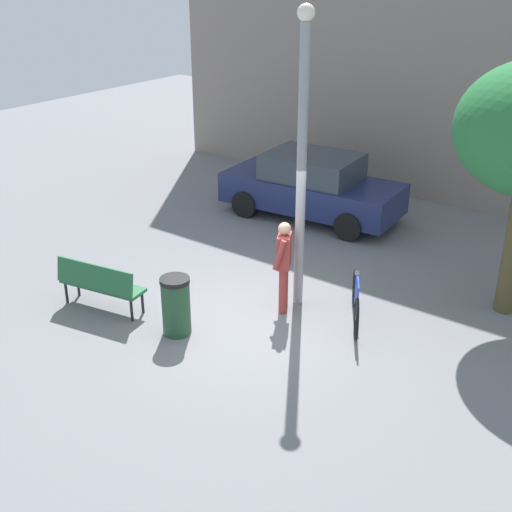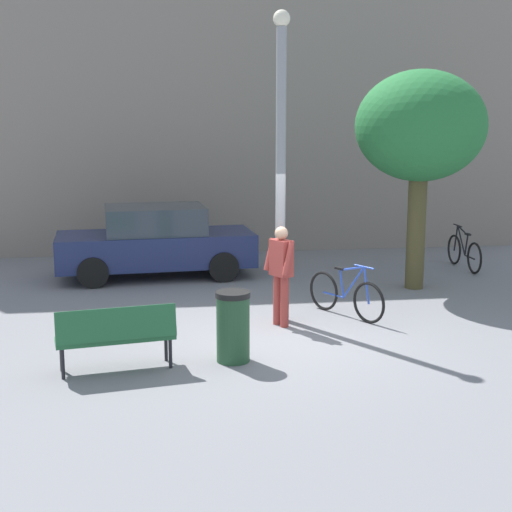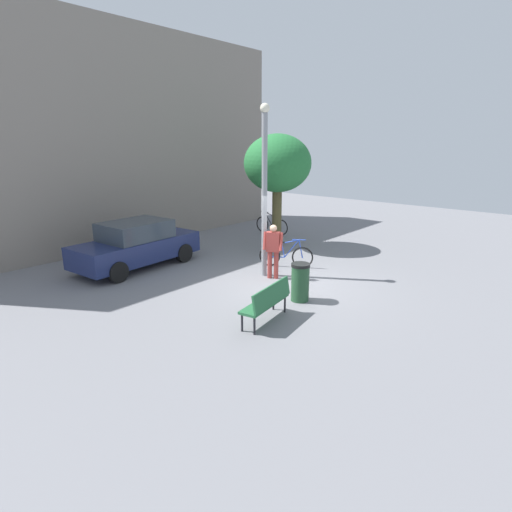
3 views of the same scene
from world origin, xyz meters
name	(u,v)px [view 1 (image 1 of 3)]	position (x,y,z in m)	size (l,w,h in m)	color
ground_plane	(248,322)	(0.00, 0.00, 0.00)	(36.00, 36.00, 0.00)	slate
building_facade	(462,25)	(0.00, 8.59, 4.18)	(15.71, 2.00, 8.36)	gray
lamppost	(302,153)	(0.30, 1.11, 2.78)	(0.28, 0.28, 5.11)	gray
person_by_lamppost	(284,261)	(0.24, 0.71, 0.97)	(0.47, 0.63, 1.67)	#9E3833
park_bench	(99,282)	(-2.35, -1.20, 0.55)	(1.66, 0.74, 0.92)	#236038
bicycle_blue	(356,301)	(1.46, 1.11, 0.38)	(0.95, 1.59, 0.97)	black
parked_car_navy	(312,186)	(-1.79, 4.87, 0.77)	(4.32, 2.07, 1.55)	navy
trash_bin	(176,306)	(-0.74, -0.98, 0.51)	(0.49, 0.49, 1.01)	#234C2D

